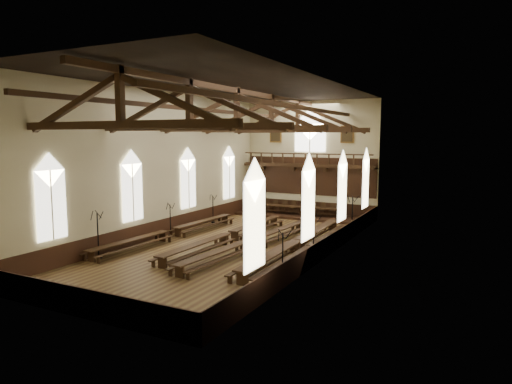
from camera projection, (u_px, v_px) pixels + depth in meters
ground at (237, 245)px, 29.13m from camera, size 26.00×26.00×0.00m
room_walls at (237, 144)px, 28.35m from camera, size 26.00×26.00×26.00m
wainscot_band at (237, 236)px, 29.06m from camera, size 12.00×26.00×1.20m
side_windows at (237, 187)px, 28.68m from camera, size 11.85×19.80×4.50m
end_window at (310, 133)px, 39.65m from camera, size 2.80×0.12×3.80m
minstrels_gallery at (309, 171)px, 39.84m from camera, size 11.80×1.24×3.70m
portraits at (310, 134)px, 39.66m from camera, size 7.75×0.09×1.45m
roof_trusses at (237, 115)px, 28.14m from camera, size 11.70×25.70×2.80m
refectory_row_a at (171, 232)px, 30.86m from camera, size 1.71×13.90×0.69m
refectory_row_b at (229, 235)px, 29.76m from camera, size 1.55×14.05×0.71m
refectory_row_c at (252, 242)px, 27.92m from camera, size 1.91×13.93×0.69m
refectory_row_d at (298, 243)px, 27.38m from camera, size 1.63×14.68×0.78m
dais at (299, 216)px, 39.33m from camera, size 11.40×2.96×0.20m
high_table at (300, 208)px, 39.24m from camera, size 8.01×1.46×0.75m
high_chairs at (303, 207)px, 39.94m from camera, size 7.72×0.53×1.10m
candelabrum_left_near at (98, 244)px, 25.99m from camera, size 0.76×0.84×2.75m
candelabrum_left_mid at (170, 226)px, 31.83m from camera, size 0.69×0.69×2.34m
candelabrum_left_far at (213, 214)px, 36.70m from camera, size 0.61×0.70×2.29m
candelabrum_right_near at (283, 266)px, 21.73m from camera, size 0.72×0.77×2.53m
candelabrum_right_mid at (313, 247)px, 25.49m from camera, size 0.68×0.79×2.57m
candelabrum_right_far at (352, 222)px, 32.53m from camera, size 0.83×0.82×2.78m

